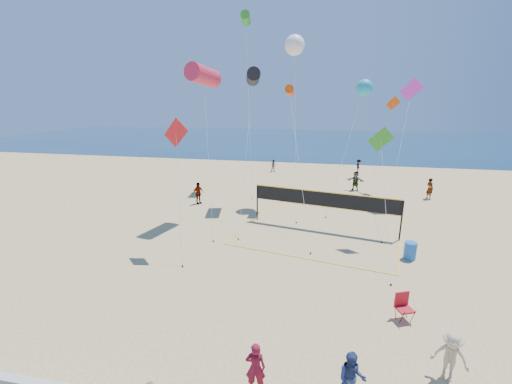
% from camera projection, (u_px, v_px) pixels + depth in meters
% --- Properties ---
extents(ground, '(120.00, 120.00, 0.00)m').
position_uv_depth(ground, '(269.00, 358.00, 11.94)').
color(ground, '#D7BD79').
rests_on(ground, ground).
extents(ocean, '(140.00, 50.00, 0.03)m').
position_uv_depth(ocean, '(318.00, 141.00, 70.48)').
color(ocean, navy).
rests_on(ocean, ground).
extents(woman, '(0.66, 0.47, 1.71)m').
position_uv_depth(woman, '(255.00, 368.00, 10.41)').
color(woman, maroon).
rests_on(woman, ground).
extents(bystander_a, '(0.86, 0.68, 1.72)m').
position_uv_depth(bystander_a, '(352.00, 379.00, 9.98)').
color(bystander_a, navy).
rests_on(bystander_a, ground).
extents(bystander_b, '(1.24, 0.97, 1.69)m').
position_uv_depth(bystander_b, '(450.00, 357.00, 10.86)').
color(bystander_b, tan).
rests_on(bystander_b, ground).
extents(far_person_0, '(0.99, 1.16, 1.86)m').
position_uv_depth(far_person_0, '(198.00, 193.00, 28.96)').
color(far_person_0, gray).
rests_on(far_person_0, ground).
extents(far_person_1, '(1.81, 1.02, 1.86)m').
position_uv_depth(far_person_1, '(355.00, 181.00, 33.17)').
color(far_person_1, gray).
rests_on(far_person_1, ground).
extents(far_person_2, '(0.74, 0.82, 1.88)m').
position_uv_depth(far_person_2, '(430.00, 189.00, 30.40)').
color(far_person_2, gray).
rests_on(far_person_2, ground).
extents(far_person_3, '(0.86, 0.78, 1.44)m').
position_uv_depth(far_person_3, '(274.00, 166.00, 41.56)').
color(far_person_3, gray).
rests_on(far_person_3, ground).
extents(far_person_4, '(0.63, 1.03, 1.55)m').
position_uv_depth(far_person_4, '(358.00, 166.00, 41.16)').
color(far_person_4, gray).
rests_on(far_person_4, ground).
extents(camp_chair, '(0.79, 0.90, 1.27)m').
position_uv_depth(camp_chair, '(403.00, 305.00, 13.91)').
color(camp_chair, red).
rests_on(camp_chair, ground).
extents(trash_barrel, '(0.80, 0.80, 0.99)m').
position_uv_depth(trash_barrel, '(410.00, 251.00, 19.15)').
color(trash_barrel, blue).
rests_on(trash_barrel, ground).
extents(volleyball_net, '(11.80, 11.68, 2.68)m').
position_uv_depth(volleyball_net, '(324.00, 203.00, 23.15)').
color(volleyball_net, black).
rests_on(volleyball_net, ground).
extents(kite_0, '(2.72, 5.85, 11.01)m').
position_uv_depth(kite_0, '(203.00, 75.00, 23.12)').
color(kite_0, '#CA2642').
rests_on(kite_0, ground).
extents(kite_1, '(1.60, 9.29, 11.01)m').
position_uv_depth(kite_1, '(253.00, 77.00, 26.65)').
color(kite_1, black).
rests_on(kite_1, ground).
extents(kite_2, '(2.80, 9.76, 9.72)m').
position_uv_depth(kite_2, '(290.00, 91.00, 26.18)').
color(kite_2, '#E14C0C').
rests_on(kite_2, ground).
extents(kite_3, '(1.80, 2.55, 7.75)m').
position_uv_depth(kite_3, '(176.00, 138.00, 18.77)').
color(kite_3, red).
rests_on(kite_3, ground).
extents(kite_4, '(1.50, 5.67, 7.16)m').
position_uv_depth(kite_4, '(381.00, 147.00, 19.84)').
color(kite_4, green).
rests_on(kite_4, ground).
extents(kite_5, '(3.51, 9.20, 10.25)m').
position_uv_depth(kite_5, '(410.00, 96.00, 26.42)').
color(kite_5, '#E935D4').
rests_on(kite_5, ground).
extents(kite_6, '(2.01, 6.75, 13.53)m').
position_uv_depth(kite_6, '(295.00, 45.00, 26.93)').
color(kite_6, white).
rests_on(kite_6, ground).
extents(kite_7, '(3.57, 8.01, 10.28)m').
position_uv_depth(kite_7, '(364.00, 88.00, 29.45)').
color(kite_7, '#1EA0BF').
rests_on(kite_7, ground).
extents(kite_8, '(2.30, 6.27, 16.35)m').
position_uv_depth(kite_8, '(246.00, 18.00, 31.50)').
color(kite_8, green).
rests_on(kite_8, ground).
extents(kite_9, '(2.47, 3.26, 8.91)m').
position_uv_depth(kite_9, '(391.00, 110.00, 31.76)').
color(kite_9, '#E14C0C').
rests_on(kite_9, ground).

